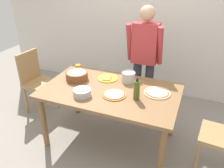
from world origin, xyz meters
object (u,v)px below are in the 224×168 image
object	(u,v)px
popcorn_bowl	(77,75)
mixing_bowl_steel	(82,93)
steel_pot	(128,77)
cup_orange	(78,68)
person_cook	(144,56)
plate_with_slice	(108,78)
chair_wooden_left	(36,79)
pizza_raw_on_board	(157,93)
pizza_cooked_on_tray	(114,95)
olive_oil_bottle	(137,90)
dining_table	(110,96)

from	to	relation	value
popcorn_bowl	mixing_bowl_steel	bearing A→B (deg)	-52.79
steel_pot	cup_orange	distance (m)	0.75
person_cook	plate_with_slice	world-z (taller)	person_cook
chair_wooden_left	pizza_raw_on_board	distance (m)	1.87
mixing_bowl_steel	steel_pot	world-z (taller)	steel_pot
chair_wooden_left	popcorn_bowl	size ratio (longest dim) A/B	3.39
pizza_cooked_on_tray	steel_pot	world-z (taller)	steel_pot
pizza_cooked_on_tray	olive_oil_bottle	distance (m)	0.27
pizza_raw_on_board	steel_pot	size ratio (longest dim) A/B	1.75
pizza_cooked_on_tray	steel_pot	size ratio (longest dim) A/B	1.56
pizza_raw_on_board	plate_with_slice	xyz separation A→B (m)	(-0.67, 0.13, -0.00)
popcorn_bowl	mixing_bowl_steel	size ratio (longest dim) A/B	1.40
steel_pot	popcorn_bowl	bearing A→B (deg)	-164.12
pizza_raw_on_board	cup_orange	distance (m)	1.17
olive_oil_bottle	cup_orange	bearing A→B (deg)	155.80
plate_with_slice	cup_orange	xyz separation A→B (m)	(-0.48, 0.09, 0.03)
mixing_bowl_steel	pizza_raw_on_board	bearing A→B (deg)	25.55
dining_table	cup_orange	world-z (taller)	cup_orange
popcorn_bowl	cup_orange	bearing A→B (deg)	115.99
dining_table	mixing_bowl_steel	xyz separation A→B (m)	(-0.24, -0.25, 0.13)
olive_oil_bottle	steel_pot	world-z (taller)	olive_oil_bottle
plate_with_slice	mixing_bowl_steel	size ratio (longest dim) A/B	1.30
popcorn_bowl	olive_oil_bottle	xyz separation A→B (m)	(0.84, -0.19, 0.05)
pizza_cooked_on_tray	dining_table	bearing A→B (deg)	129.82
pizza_cooked_on_tray	olive_oil_bottle	size ratio (longest dim) A/B	1.06
pizza_raw_on_board	mixing_bowl_steel	world-z (taller)	mixing_bowl_steel
plate_with_slice	mixing_bowl_steel	bearing A→B (deg)	-100.79
plate_with_slice	steel_pot	distance (m)	0.28
person_cook	chair_wooden_left	size ratio (longest dim) A/B	1.71
dining_table	steel_pot	distance (m)	0.34
dining_table	chair_wooden_left	distance (m)	1.35
pizza_raw_on_board	pizza_cooked_on_tray	xyz separation A→B (m)	(-0.44, -0.23, -0.00)
plate_with_slice	olive_oil_bottle	world-z (taller)	olive_oil_bottle
cup_orange	dining_table	bearing A→B (deg)	-28.87
pizza_raw_on_board	popcorn_bowl	world-z (taller)	popcorn_bowl
pizza_raw_on_board	pizza_cooked_on_tray	world-z (taller)	same
person_cook	chair_wooden_left	xyz separation A→B (m)	(-1.52, -0.50, -0.40)
pizza_raw_on_board	mixing_bowl_steel	xyz separation A→B (m)	(-0.77, -0.37, 0.03)
chair_wooden_left	mixing_bowl_steel	world-z (taller)	chair_wooden_left
person_cook	popcorn_bowl	distance (m)	0.97
pizza_raw_on_board	plate_with_slice	bearing A→B (deg)	168.68
pizza_raw_on_board	olive_oil_bottle	world-z (taller)	olive_oil_bottle
olive_oil_bottle	steel_pot	distance (m)	0.43
plate_with_slice	olive_oil_bottle	size ratio (longest dim) A/B	1.02
person_cook	steel_pot	bearing A→B (deg)	-98.29
dining_table	mixing_bowl_steel	distance (m)	0.37
pizza_cooked_on_tray	mixing_bowl_steel	bearing A→B (deg)	-156.75
cup_orange	olive_oil_bottle	bearing A→B (deg)	-24.20
plate_with_slice	popcorn_bowl	xyz separation A→B (m)	(-0.36, -0.16, 0.05)
dining_table	steel_pot	world-z (taller)	steel_pot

